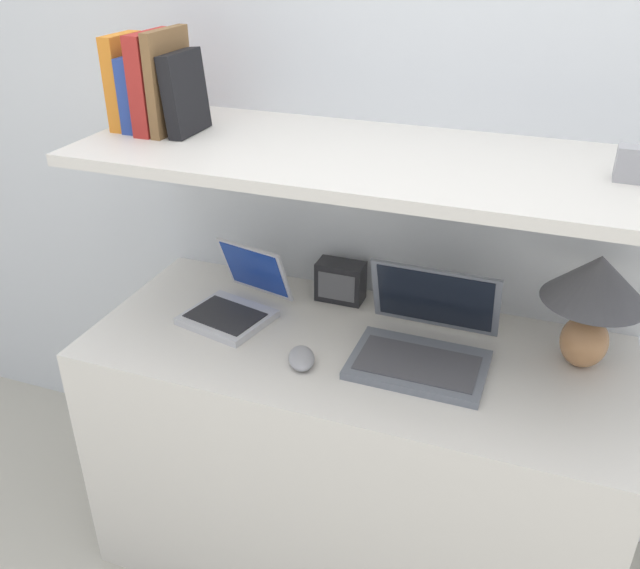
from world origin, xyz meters
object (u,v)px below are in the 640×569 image
router_box (341,281)px  book_red (155,82)px  book_black (185,93)px  book_blue (140,92)px  book_brown (169,82)px  table_lamp (595,292)px  computer_mouse (301,358)px  laptop_large (424,343)px  shelf_gadget (631,164)px  laptop_small (236,302)px  book_orange (125,82)px

router_box → book_red: bearing=-161.2°
router_box → book_black: 0.66m
book_blue → book_brown: book_brown is taller
router_box → book_brown: bearing=-159.4°
table_lamp → router_box: (-0.66, 0.10, -0.15)m
computer_mouse → laptop_large: bearing=25.1°
shelf_gadget → router_box: bearing=167.3°
laptop_small → router_box: bearing=37.0°
computer_mouse → router_box: router_box is taller
book_red → book_black: 0.08m
router_box → book_orange: bearing=-164.1°
computer_mouse → shelf_gadget: (0.65, 0.19, 0.51)m
book_blue → laptop_large: bearing=-4.6°
table_lamp → shelf_gadget: 0.33m
laptop_large → laptop_small: laptop_large is taller
table_lamp → laptop_small: size_ratio=0.99×
book_black → book_brown: bearing=180.0°
book_orange → shelf_gadget: (1.20, 0.00, -0.08)m
laptop_large → book_orange: bearing=175.7°
router_box → book_black: size_ratio=0.68×
table_lamp → book_brown: size_ratio=1.20×
shelf_gadget → book_brown: bearing=180.0°
laptop_small → book_red: 0.60m
book_orange → book_red: (0.09, 0.00, 0.01)m
computer_mouse → book_black: size_ratio=0.61×
book_red → book_blue: bearing=180.0°
book_orange → book_red: book_red is taller
book_orange → book_red: 0.09m
book_red → shelf_gadget: (1.11, 0.00, -0.08)m
laptop_large → shelf_gadget: size_ratio=4.60×
computer_mouse → book_orange: book_orange is taller
laptop_large → table_lamp: bearing=16.4°
router_box → shelf_gadget: 0.83m
book_red → book_brown: 0.04m
book_orange → table_lamp: bearing=2.2°
book_red → book_brown: size_ratio=0.97×
laptop_large → book_brown: 0.89m
laptop_large → book_blue: (-0.78, 0.06, 0.54)m
computer_mouse → shelf_gadget: bearing=16.3°
laptop_small → router_box: (0.24, 0.18, 0.02)m
router_box → book_orange: book_orange is taller
book_black → book_blue: bearing=180.0°
book_orange → book_blue: (0.04, 0.00, -0.02)m
table_lamp → router_box: bearing=170.9°
table_lamp → laptop_large: size_ratio=0.90×
table_lamp → router_box: 0.68m
book_red → shelf_gadget: 1.11m
table_lamp → book_orange: 1.25m
laptop_small → book_orange: book_orange is taller
laptop_large → shelf_gadget: 0.61m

